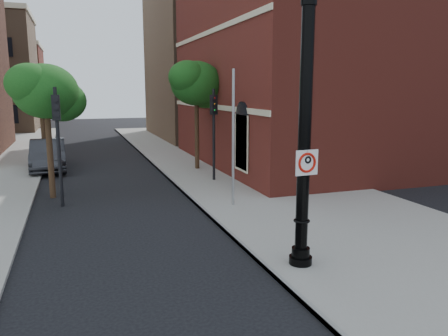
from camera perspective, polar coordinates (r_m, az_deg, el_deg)
name	(u,v)px	position (r m, az deg, el deg)	size (l,w,h in m)	color
ground	(185,278)	(10.77, -5.13, -14.15)	(120.00, 120.00, 0.00)	black
sidewalk_right	(254,179)	(21.68, 3.90, -1.42)	(8.00, 60.00, 0.12)	gray
curb_edge	(176,184)	(20.49, -6.33, -2.12)	(0.10, 60.00, 0.14)	gray
brick_wall_building	(377,60)	(29.87, 19.32, 13.19)	(22.30, 16.30, 12.50)	maroon
bg_building_tan_b	(269,62)	(43.64, 5.96, 13.58)	(22.00, 14.00, 14.00)	brown
lamppost	(304,144)	(10.63, 10.44, 3.15)	(0.58, 0.58, 6.84)	black
no_parking_sign	(307,162)	(10.54, 10.78, 0.72)	(0.61, 0.09, 0.61)	white
parked_car	(48,155)	(26.07, -22.00, 1.60)	(1.80, 5.16, 1.70)	#29292E
traffic_signal_left	(57,127)	(17.46, -20.94, 5.01)	(0.29, 0.37, 4.52)	black
traffic_signal_right	(214,120)	(20.75, -1.35, 6.30)	(0.34, 0.39, 4.46)	black
utility_pole	(233,140)	(16.18, 1.21, 3.67)	(0.10, 0.10, 5.17)	#999999
street_tree_a	(47,93)	(19.05, -22.16, 9.09)	(3.02, 2.73, 5.45)	#322114
street_tree_b	(41,98)	(27.34, -22.75, 8.42)	(2.77, 2.50, 4.99)	#322114
street_tree_c	(197,85)	(23.90, -3.58, 10.82)	(3.29, 2.97, 5.93)	#322114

